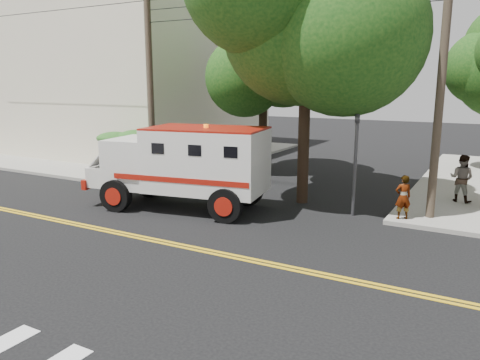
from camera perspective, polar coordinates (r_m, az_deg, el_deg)
The scene contains 13 objects.
ground at distance 14.05m, azimuth -8.31°, elevation -7.73°, with size 100.00×100.00×0.00m, color black.
sidewalk_nw at distance 32.61m, azimuth -12.79°, elevation 3.41°, with size 17.00×17.00×0.15m, color gray.
building_left at distance 34.75m, azimuth -14.01°, elevation 12.25°, with size 16.00×14.00×10.00m, color beige.
utility_pole_left at distance 21.44m, azimuth -10.88°, elevation 11.14°, with size 0.28×0.28×9.00m, color #382D23.
utility_pole_right at distance 16.76m, azimuth 23.27°, elevation 10.29°, with size 0.28×0.28×9.00m, color #382D23.
tree_main at distance 17.96m, azimuth 9.23°, elevation 19.76°, with size 6.08×5.70×9.85m.
tree_left at distance 24.76m, azimuth 3.35°, elevation 14.24°, with size 4.48×4.20×7.70m.
traffic_signal at distance 16.81m, azimuth 13.92°, elevation 3.10°, with size 0.15×0.18×3.60m.
accessibility_sign at distance 22.21m, azimuth -11.47°, elevation 3.01°, with size 0.45×0.10×2.02m.
palm_planter at distance 23.31m, azimuth -13.10°, elevation 4.05°, with size 3.52×2.63×2.36m.
armored_truck at distance 17.47m, azimuth -6.75°, elevation 2.12°, with size 7.09×3.67×3.08m.
pedestrian_a at distance 16.60m, azimuth 19.26°, elevation -1.98°, with size 0.55×0.36×1.51m, color gray.
pedestrian_b at distance 19.85m, azimuth 25.39°, elevation 0.20°, with size 0.89×0.69×1.83m, color gray.
Camera 1 is at (8.15, -10.45, 4.66)m, focal length 35.00 mm.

